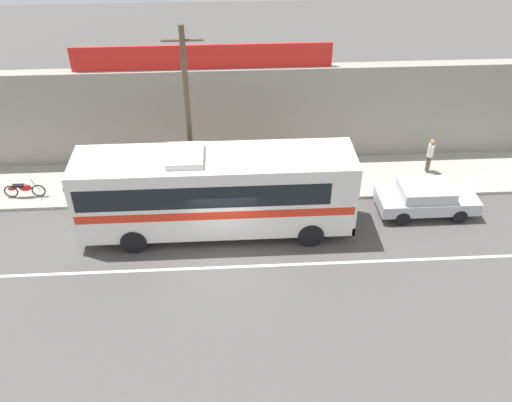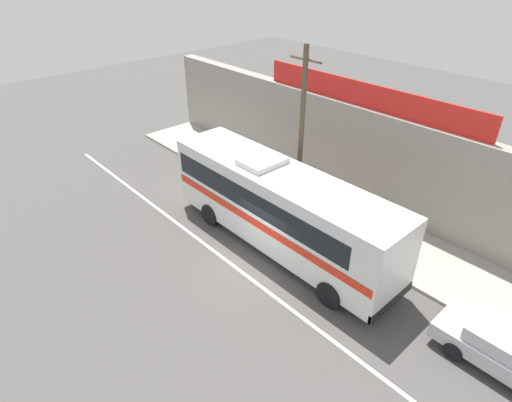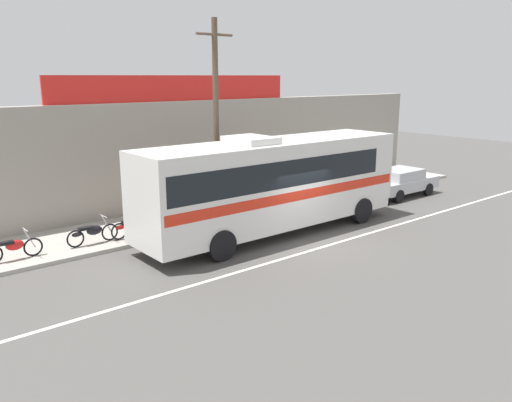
{
  "view_description": "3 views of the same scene",
  "coord_description": "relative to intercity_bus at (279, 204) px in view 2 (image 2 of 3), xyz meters",
  "views": [
    {
      "loc": [
        0.24,
        -16.7,
        14.5
      ],
      "look_at": [
        1.35,
        1.99,
        1.11
      ],
      "focal_mm": 38.74,
      "sensor_mm": 36.0,
      "label": 1
    },
    {
      "loc": [
        9.94,
        -9.1,
        11.24
      ],
      "look_at": [
        -1.66,
        1.45,
        1.68
      ],
      "focal_mm": 29.68,
      "sensor_mm": 36.0,
      "label": 2
    },
    {
      "loc": [
        -12.8,
        -12.62,
        5.86
      ],
      "look_at": [
        -0.79,
        2.0,
        1.26
      ],
      "focal_mm": 36.11,
      "sensor_mm": 36.0,
      "label": 3
    }
  ],
  "objects": [
    {
      "name": "ground_plane",
      "position": [
        0.37,
        -1.56,
        -2.07
      ],
      "size": [
        70.0,
        70.0,
        0.0
      ],
      "primitive_type": "plane",
      "color": "#4F4C49"
    },
    {
      "name": "motorcycle_purple",
      "position": [
        -8.59,
        2.73,
        -1.5
      ],
      "size": [
        1.84,
        0.56,
        0.94
      ],
      "color": "black",
      "rests_on": "sidewalk_slab"
    },
    {
      "name": "utility_pole",
      "position": [
        -0.96,
        2.21,
        2.12
      ],
      "size": [
        1.6,
        0.22,
        7.83
      ],
      "color": "brown",
      "rests_on": "sidewalk_slab"
    },
    {
      "name": "road_center_stripe",
      "position": [
        0.37,
        -2.36,
        -2.06
      ],
      "size": [
        30.0,
        0.14,
        0.01
      ],
      "primitive_type": "cube",
      "color": "silver",
      "rests_on": "ground_plane"
    },
    {
      "name": "pedestrian_near_shop",
      "position": [
        1.45,
        3.89,
        -1.0
      ],
      "size": [
        0.3,
        0.48,
        1.61
      ],
      "color": "navy",
      "rests_on": "sidewalk_slab"
    },
    {
      "name": "pedestrian_by_curb",
      "position": [
        2.64,
        3.4,
        -0.9
      ],
      "size": [
        0.3,
        0.48,
        1.75
      ],
      "color": "black",
      "rests_on": "sidewalk_slab"
    },
    {
      "name": "storefront_billboard",
      "position": [
        -0.38,
        5.79,
        3.28
      ],
      "size": [
        11.78,
        0.12,
        1.1
      ],
      "primitive_type": "cube",
      "color": "red",
      "rests_on": "storefront_facade"
    },
    {
      "name": "parked_car",
      "position": [
        9.12,
        0.74,
        -1.33
      ],
      "size": [
        4.25,
        1.89,
        1.37
      ],
      "color": "#B7BABF",
      "rests_on": "ground_plane"
    },
    {
      "name": "sidewalk_slab",
      "position": [
        0.37,
        3.64,
        -2.0
      ],
      "size": [
        30.0,
        3.6,
        0.14
      ],
      "primitive_type": "cube",
      "color": "#A8A399",
      "rests_on": "ground_plane"
    },
    {
      "name": "storefront_facade",
      "position": [
        0.37,
        5.79,
        0.33
      ],
      "size": [
        30.0,
        0.7,
        4.8
      ],
      "primitive_type": "cube",
      "color": "gray",
      "rests_on": "ground_plane"
    },
    {
      "name": "motorcycle_green",
      "position": [
        -4.46,
        2.57,
        -1.5
      ],
      "size": [
        1.82,
        0.56,
        0.94
      ],
      "color": "black",
      "rests_on": "sidewalk_slab"
    },
    {
      "name": "motorcycle_red",
      "position": [
        -5.98,
        2.7,
        -1.5
      ],
      "size": [
        1.86,
        0.56,
        0.94
      ],
      "color": "black",
      "rests_on": "sidewalk_slab"
    },
    {
      "name": "intercity_bus",
      "position": [
        0.0,
        0.0,
        0.0
      ],
      "size": [
        11.03,
        2.68,
        3.78
      ],
      "color": "silver",
      "rests_on": "ground_plane"
    }
  ]
}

